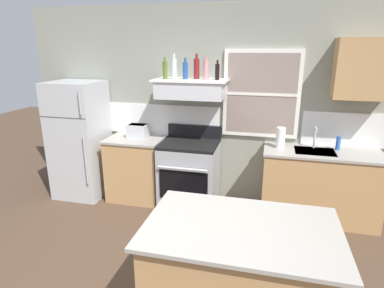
% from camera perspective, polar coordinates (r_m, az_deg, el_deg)
% --- Properties ---
extents(back_wall, '(5.40, 0.11, 2.70)m').
position_cam_1_polar(back_wall, '(4.50, 4.16, 6.69)').
color(back_wall, gray).
rests_on(back_wall, ground_plane).
extents(refrigerator, '(0.70, 0.72, 1.69)m').
position_cam_1_polar(refrigerator, '(4.97, -19.30, 0.72)').
color(refrigerator, '#B7BABC').
rests_on(refrigerator, ground_plane).
extents(counter_left_of_stove, '(0.79, 0.63, 0.91)m').
position_cam_1_polar(counter_left_of_stove, '(4.75, -9.77, -4.23)').
color(counter_left_of_stove, tan).
rests_on(counter_left_of_stove, ground_plane).
extents(toaster, '(0.30, 0.20, 0.19)m').
position_cam_1_polar(toaster, '(4.61, -9.61, 2.36)').
color(toaster, silver).
rests_on(toaster, counter_left_of_stove).
extents(stove_range, '(0.76, 0.69, 1.09)m').
position_cam_1_polar(stove_range, '(4.46, -0.46, -5.24)').
color(stove_range, '#9EA0A5').
rests_on(stove_range, ground_plane).
extents(range_hood_shelf, '(0.96, 0.52, 0.24)m').
position_cam_1_polar(range_hood_shelf, '(4.26, -0.17, 9.85)').
color(range_hood_shelf, silver).
extents(bottle_olive_oil_square, '(0.06, 0.06, 0.27)m').
position_cam_1_polar(bottle_olive_oil_square, '(4.29, -4.83, 13.01)').
color(bottle_olive_oil_square, '#4C601E').
rests_on(bottle_olive_oil_square, range_hood_shelf).
extents(bottle_clear_tall, '(0.06, 0.06, 0.32)m').
position_cam_1_polar(bottle_clear_tall, '(4.25, -3.19, 13.27)').
color(bottle_clear_tall, silver).
rests_on(bottle_clear_tall, range_hood_shelf).
extents(bottle_blue_liqueur, '(0.07, 0.07, 0.27)m').
position_cam_1_polar(bottle_blue_liqueur, '(4.23, -1.21, 12.98)').
color(bottle_blue_liqueur, '#1E478C').
rests_on(bottle_blue_liqueur, range_hood_shelf).
extents(bottle_red_label_wine, '(0.07, 0.07, 0.32)m').
position_cam_1_polar(bottle_red_label_wine, '(4.27, 0.82, 13.30)').
color(bottle_red_label_wine, maroon).
rests_on(bottle_red_label_wine, range_hood_shelf).
extents(bottle_rose_pink, '(0.07, 0.07, 0.30)m').
position_cam_1_polar(bottle_rose_pink, '(4.17, 2.52, 13.08)').
color(bottle_rose_pink, '#C67F84').
rests_on(bottle_rose_pink, range_hood_shelf).
extents(bottle_balsamic_dark, '(0.06, 0.06, 0.25)m').
position_cam_1_polar(bottle_balsamic_dark, '(4.13, 4.52, 12.71)').
color(bottle_balsamic_dark, black).
rests_on(bottle_balsamic_dark, range_hood_shelf).
extents(counter_right_with_sink, '(1.43, 0.63, 0.91)m').
position_cam_1_polar(counter_right_with_sink, '(4.43, 21.65, -6.77)').
color(counter_right_with_sink, tan).
rests_on(counter_right_with_sink, ground_plane).
extents(sink_faucet, '(0.03, 0.17, 0.28)m').
position_cam_1_polar(sink_faucet, '(4.31, 21.07, 1.49)').
color(sink_faucet, silver).
rests_on(sink_faucet, counter_right_with_sink).
extents(paper_towel_roll, '(0.11, 0.11, 0.27)m').
position_cam_1_polar(paper_towel_roll, '(4.19, 15.49, 1.04)').
color(paper_towel_roll, white).
rests_on(paper_towel_roll, counter_right_with_sink).
extents(dish_soap_bottle, '(0.06, 0.06, 0.18)m').
position_cam_1_polar(dish_soap_bottle, '(4.38, 24.57, 0.17)').
color(dish_soap_bottle, blue).
rests_on(dish_soap_bottle, counter_right_with_sink).
extents(kitchen_island, '(1.40, 0.90, 0.91)m').
position_cam_1_polar(kitchen_island, '(2.66, 8.32, -22.64)').
color(kitchen_island, tan).
rests_on(kitchen_island, ground_plane).
extents(upper_cabinet_right, '(0.64, 0.32, 0.70)m').
position_cam_1_polar(upper_cabinet_right, '(4.31, 28.21, 11.68)').
color(upper_cabinet_right, tan).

